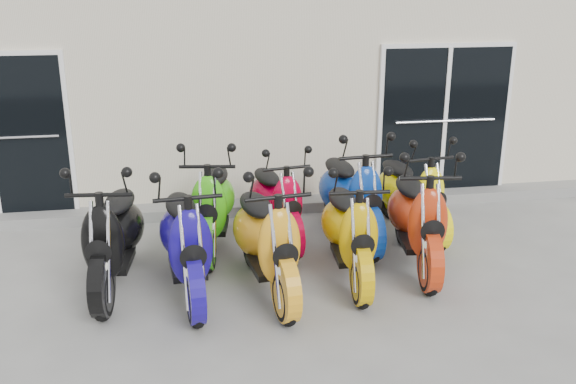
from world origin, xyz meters
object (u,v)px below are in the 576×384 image
object	(u,v)px
scooter_front_orange_b	(349,218)
scooter_back_blue	(351,184)
scooter_back_red	(276,191)
scooter_back_yellow	(412,183)
scooter_front_red	(418,205)
scooter_front_blue	(185,227)
scooter_back_green	(213,192)
scooter_front_black	(112,222)
scooter_front_orange_a	(266,226)

from	to	relation	value
scooter_front_orange_b	scooter_back_blue	xyz separation A→B (m)	(0.30, 1.07, 0.04)
scooter_back_red	scooter_back_yellow	size ratio (longest dim) A/B	0.97
scooter_front_red	scooter_back_yellow	xyz separation A→B (m)	(0.29, 0.97, -0.06)
scooter_front_blue	scooter_back_red	size ratio (longest dim) A/B	1.13
scooter_front_orange_b	scooter_back_green	xyz separation A→B (m)	(-1.41, 1.11, 0.02)
scooter_front_black	scooter_front_orange_b	world-z (taller)	scooter_front_black
scooter_front_black	scooter_front_orange_a	distance (m)	1.62
scooter_front_blue	scooter_front_red	bearing A→B (deg)	0.14
scooter_front_black	scooter_back_yellow	xyz separation A→B (m)	(3.64, 0.93, -0.05)
scooter_front_red	scooter_back_blue	xyz separation A→B (m)	(-0.54, 0.89, 0.01)
scooter_front_red	scooter_back_blue	distance (m)	1.04
scooter_front_blue	scooter_back_green	bearing A→B (deg)	68.18
scooter_back_yellow	scooter_front_orange_a	bearing A→B (deg)	-155.55
scooter_front_black	scooter_front_orange_a	world-z (taller)	scooter_front_orange_a
scooter_front_orange_a	scooter_back_red	bearing A→B (deg)	70.02
scooter_back_red	scooter_back_blue	bearing A→B (deg)	-16.10
scooter_front_red	scooter_front_orange_a	bearing A→B (deg)	-160.92
scooter_front_black	scooter_back_red	world-z (taller)	scooter_front_black
scooter_front_orange_b	scooter_back_yellow	xyz separation A→B (m)	(1.13, 1.15, -0.02)
scooter_front_blue	scooter_back_blue	size ratio (longest dim) A/B	1.00
scooter_front_blue	scooter_back_red	bearing A→B (deg)	42.47
scooter_front_orange_a	scooter_front_red	size ratio (longest dim) A/B	1.00
scooter_front_black	scooter_back_green	world-z (taller)	scooter_front_black
scooter_back_red	scooter_back_blue	size ratio (longest dim) A/B	0.89
scooter_front_orange_b	scooter_back_green	bearing A→B (deg)	145.44
scooter_front_blue	scooter_front_orange_a	distance (m)	0.83
scooter_front_red	scooter_back_yellow	world-z (taller)	scooter_front_red
scooter_back_red	scooter_back_yellow	distance (m)	1.76
scooter_front_red	scooter_front_orange_b	bearing A→B (deg)	-159.87
scooter_front_red	scooter_back_red	distance (m)	1.78
scooter_front_orange_a	scooter_back_yellow	world-z (taller)	scooter_front_orange_a
scooter_front_orange_b	scooter_front_red	xyz separation A→B (m)	(0.84, 0.18, 0.04)
scooter_back_red	scooter_back_yellow	xyz separation A→B (m)	(1.76, -0.03, 0.02)
scooter_front_orange_a	scooter_back_blue	world-z (taller)	scooter_back_blue
scooter_front_orange_a	scooter_back_yellow	bearing A→B (deg)	25.54
scooter_front_orange_b	scooter_front_orange_a	bearing A→B (deg)	-166.40
scooter_front_orange_a	scooter_front_orange_b	xyz separation A→B (m)	(0.93, 0.17, -0.04)
scooter_back_green	scooter_front_blue	bearing A→B (deg)	-97.90
scooter_front_red	scooter_back_yellow	bearing A→B (deg)	81.35
scooter_front_blue	scooter_back_green	distance (m)	1.21
scooter_front_orange_b	scooter_back_yellow	bearing A→B (deg)	49.06
scooter_back_green	scooter_back_red	size ratio (longest dim) A/B	1.09
scooter_front_orange_b	scooter_back_red	xyz separation A→B (m)	(-0.62, 1.19, -0.04)
scooter_front_orange_b	scooter_back_yellow	size ratio (longest dim) A/B	1.03
scooter_front_red	scooter_back_red	world-z (taller)	scooter_front_red
scooter_front_orange_a	scooter_back_green	size ratio (longest dim) A/B	1.03
scooter_back_red	scooter_front_orange_a	bearing A→B (deg)	-111.93
scooter_front_red	scooter_back_blue	bearing A→B (deg)	129.16
scooter_back_green	scooter_front_orange_b	bearing A→B (deg)	-29.17
scooter_back_green	scooter_back_yellow	bearing A→B (deg)	10.04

